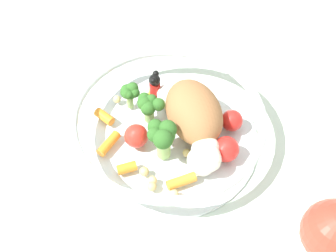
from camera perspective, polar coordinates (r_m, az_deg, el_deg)
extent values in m
plane|color=silver|center=(0.64, -1.18, -1.57)|extent=(2.40, 2.40, 0.00)
cylinder|color=white|center=(0.64, 0.00, -1.26)|extent=(0.23, 0.23, 0.01)
torus|color=white|center=(0.61, 0.00, 1.06)|extent=(0.24, 0.24, 0.01)
ellipsoid|color=#9E663D|center=(0.62, 2.93, 1.58)|extent=(0.12, 0.10, 0.06)
cylinder|color=#7FAD5B|center=(0.64, -2.13, 1.33)|extent=(0.01, 0.01, 0.02)
sphere|color=#2D6023|center=(0.62, -2.25, 2.01)|extent=(0.02, 0.02, 0.02)
sphere|color=#2D6023|center=(0.62, -1.30, 2.45)|extent=(0.02, 0.02, 0.02)
sphere|color=#2D6023|center=(0.63, -1.88, 2.98)|extent=(0.01, 0.01, 0.01)
sphere|color=#2D6023|center=(0.63, -2.69, 3.10)|extent=(0.02, 0.02, 0.02)
sphere|color=#2D6023|center=(0.63, -2.64, 2.55)|extent=(0.02, 0.02, 0.02)
cylinder|color=#8EB766|center=(0.61, -0.49, -2.38)|extent=(0.02, 0.02, 0.03)
sphere|color=#2D6023|center=(0.58, -0.57, -1.49)|extent=(0.02, 0.02, 0.02)
sphere|color=#2D6023|center=(0.59, 0.02, -1.07)|extent=(0.02, 0.02, 0.02)
sphere|color=#2D6023|center=(0.59, -0.06, -0.37)|extent=(0.02, 0.02, 0.02)
sphere|color=#2D6023|center=(0.59, -1.10, -0.13)|extent=(0.02, 0.02, 0.02)
sphere|color=#2D6023|center=(0.58, -1.23, -1.01)|extent=(0.02, 0.02, 0.02)
cylinder|color=#8EB766|center=(0.66, -4.30, 2.78)|extent=(0.01, 0.01, 0.02)
sphere|color=#2D6023|center=(0.64, -4.43, 3.52)|extent=(0.01, 0.01, 0.01)
sphere|color=#2D6023|center=(0.65, -4.17, 3.48)|extent=(0.01, 0.01, 0.01)
sphere|color=#2D6023|center=(0.65, -3.75, 3.75)|extent=(0.01, 0.01, 0.01)
sphere|color=#2D6023|center=(0.65, -3.98, 4.29)|extent=(0.01, 0.01, 0.01)
sphere|color=#2D6023|center=(0.65, -4.28, 4.27)|extent=(0.01, 0.01, 0.01)
sphere|color=#2D6023|center=(0.65, -4.68, 4.03)|extent=(0.02, 0.02, 0.02)
sphere|color=#2D6023|center=(0.65, -4.86, 3.76)|extent=(0.01, 0.01, 0.01)
sphere|color=#2D6023|center=(0.64, -4.68, 3.64)|extent=(0.01, 0.01, 0.01)
sphere|color=silver|center=(0.60, 3.90, -4.30)|extent=(0.03, 0.03, 0.03)
sphere|color=silver|center=(0.59, 4.64, -3.80)|extent=(0.03, 0.03, 0.03)
sphere|color=silver|center=(0.59, 4.24, -3.48)|extent=(0.04, 0.04, 0.04)
sphere|color=silver|center=(0.60, 4.26, -2.63)|extent=(0.03, 0.03, 0.03)
sphere|color=silver|center=(0.59, 3.72, -3.66)|extent=(0.03, 0.03, 0.03)
sphere|color=silver|center=(0.59, 3.51, -3.79)|extent=(0.03, 0.03, 0.03)
sphere|color=white|center=(0.67, 0.98, 3.83)|extent=(0.03, 0.03, 0.03)
sphere|color=white|center=(0.66, 1.45, 3.77)|extent=(0.02, 0.02, 0.02)
sphere|color=white|center=(0.67, 1.40, 4.15)|extent=(0.03, 0.03, 0.03)
sphere|color=white|center=(0.67, 0.97, 4.14)|extent=(0.02, 0.02, 0.02)
sphere|color=white|center=(0.67, 0.43, 4.52)|extent=(0.02, 0.02, 0.02)
sphere|color=white|center=(0.67, -0.02, 3.56)|extent=(0.03, 0.03, 0.03)
cube|color=yellow|center=(0.68, -1.47, 3.55)|extent=(0.02, 0.02, 0.00)
cylinder|color=red|center=(0.67, -1.49, 4.22)|extent=(0.02, 0.02, 0.02)
sphere|color=black|center=(0.66, -1.52, 5.19)|extent=(0.02, 0.02, 0.02)
sphere|color=black|center=(0.65, -1.67, 5.10)|extent=(0.01, 0.01, 0.01)
sphere|color=black|center=(0.66, -1.39, 5.91)|extent=(0.01, 0.01, 0.01)
cylinder|color=orange|center=(0.68, 3.56, 3.88)|extent=(0.02, 0.03, 0.01)
cylinder|color=orange|center=(0.60, -4.65, -4.72)|extent=(0.02, 0.03, 0.01)
cylinder|color=orange|center=(0.63, -6.68, -1.97)|extent=(0.04, 0.03, 0.01)
cylinder|color=orange|center=(0.65, -7.16, 1.05)|extent=(0.03, 0.03, 0.01)
cylinder|color=orange|center=(0.59, 1.52, -6.21)|extent=(0.03, 0.04, 0.01)
sphere|color=red|center=(0.61, 6.56, -2.60)|extent=(0.03, 0.03, 0.03)
sphere|color=red|center=(0.62, -3.60, -1.12)|extent=(0.03, 0.03, 0.03)
sphere|color=red|center=(0.64, 7.20, 0.61)|extent=(0.03, 0.03, 0.03)
sphere|color=#D1B775|center=(0.59, -1.92, -6.12)|extent=(0.01, 0.01, 0.01)
sphere|color=tan|center=(0.59, -1.56, -6.84)|extent=(0.01, 0.01, 0.01)
sphere|color=tan|center=(0.67, 2.64, 2.82)|extent=(0.01, 0.01, 0.01)
sphere|color=tan|center=(0.61, 2.12, -3.03)|extent=(0.01, 0.01, 0.01)
sphere|color=#D1B775|center=(0.67, -5.76, 3.01)|extent=(0.01, 0.01, 0.01)
sphere|color=tan|center=(0.66, -0.06, 2.26)|extent=(0.01, 0.01, 0.01)
sphere|color=tan|center=(0.60, -2.69, -5.13)|extent=(0.01, 0.01, 0.01)
sphere|color=#D1B775|center=(0.58, 0.69, -7.68)|extent=(0.01, 0.01, 0.01)
sphere|color=#BC3828|center=(0.56, 18.15, -11.27)|extent=(0.07, 0.07, 0.07)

